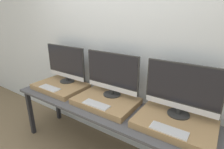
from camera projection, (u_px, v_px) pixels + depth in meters
name	position (u px, v px, depth m)	size (l,w,h in m)	color
wall_back	(122.00, 47.00, 2.02)	(8.00, 0.04, 2.60)	silver
workbench	(104.00, 110.00, 1.96)	(2.37, 0.59, 0.70)	#47474C
wooden_riser_left	(61.00, 86.00, 2.35)	(0.68, 0.47, 0.06)	#99754C
monitor_left	(66.00, 63.00, 2.35)	(0.66, 0.20, 0.50)	#282828
keyboard_left	(50.00, 88.00, 2.20)	(0.30, 0.11, 0.01)	silver
wooden_riser_center	(106.00, 101.00, 1.95)	(0.68, 0.47, 0.06)	#99754C
monitor_center	(112.00, 73.00, 1.95)	(0.66, 0.20, 0.50)	#282828
keyboard_center	(96.00, 104.00, 1.81)	(0.30, 0.11, 0.01)	silver
wooden_riser_right	(174.00, 124.00, 1.55)	(0.68, 0.47, 0.06)	#99754C
monitor_right	(182.00, 89.00, 1.55)	(0.66, 0.20, 0.50)	#282828
keyboard_right	(169.00, 130.00, 1.41)	(0.30, 0.11, 0.01)	silver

